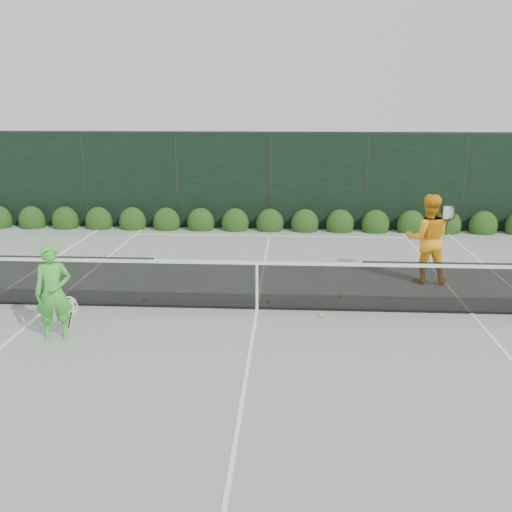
{
  "coord_description": "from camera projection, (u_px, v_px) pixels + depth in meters",
  "views": [
    {
      "loc": [
        0.6,
        -10.48,
        3.9
      ],
      "look_at": [
        -0.04,
        0.3,
        1.0
      ],
      "focal_mm": 40.0,
      "sensor_mm": 36.0,
      "label": 1
    }
  ],
  "objects": [
    {
      "name": "ground",
      "position": [
        257.0,
        309.0,
        11.15
      ],
      "size": [
        80.0,
        80.0,
        0.0
      ],
      "primitive_type": "plane",
      "color": "gray",
      "rests_on": "ground"
    },
    {
      "name": "tennis_net",
      "position": [
        256.0,
        283.0,
        11.01
      ],
      "size": [
        12.9,
        0.1,
        1.07
      ],
      "color": "black",
      "rests_on": "ground"
    },
    {
      "name": "player_woman",
      "position": [
        53.0,
        292.0,
        9.58
      ],
      "size": [
        0.69,
        0.56,
        1.65
      ],
      "rotation": [
        0.0,
        0.0,
        0.31
      ],
      "color": "green",
      "rests_on": "ground"
    },
    {
      "name": "player_man",
      "position": [
        428.0,
        239.0,
        12.61
      ],
      "size": [
        1.02,
        0.82,
        1.99
      ],
      "rotation": [
        0.0,
        0.0,
        3.07
      ],
      "color": "#FAA815",
      "rests_on": "ground"
    },
    {
      "name": "court_lines",
      "position": [
        257.0,
        309.0,
        11.15
      ],
      "size": [
        11.03,
        23.83,
        0.01
      ],
      "color": "white",
      "rests_on": "ground"
    },
    {
      "name": "windscreen_fence",
      "position": [
        246.0,
        276.0,
        8.14
      ],
      "size": [
        32.0,
        21.07,
        3.06
      ],
      "color": "black",
      "rests_on": "ground"
    },
    {
      "name": "hedge_row",
      "position": [
        270.0,
        223.0,
        17.98
      ],
      "size": [
        31.66,
        0.65,
        0.94
      ],
      "color": "#16380F",
      "rests_on": "ground"
    },
    {
      "name": "tennis_balls",
      "position": [
        238.0,
        303.0,
        11.41
      ],
      "size": [
        4.52,
        1.25,
        0.07
      ],
      "color": "#BBD42F",
      "rests_on": "ground"
    }
  ]
}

